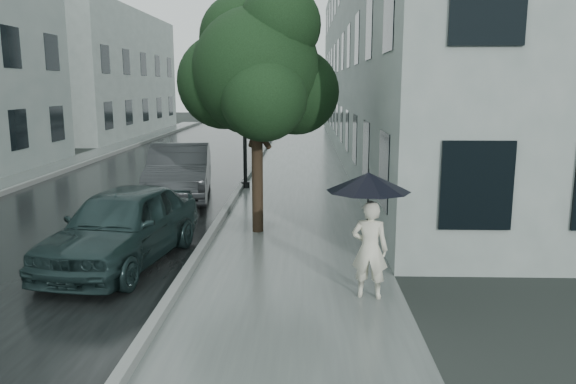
{
  "coord_description": "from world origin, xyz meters",
  "views": [
    {
      "loc": [
        0.45,
        -7.77,
        3.24
      ],
      "look_at": [
        0.14,
        2.38,
        1.3
      ],
      "focal_mm": 35.0,
      "sensor_mm": 36.0,
      "label": 1
    }
  ],
  "objects_px": {
    "car_near": "(123,225)",
    "street_tree": "(257,70)",
    "lamp_post": "(239,103)",
    "pedestrian": "(370,249)",
    "car_far": "(180,171)"
  },
  "relations": [
    {
      "from": "pedestrian",
      "to": "car_far",
      "type": "bearing_deg",
      "value": -47.25
    },
    {
      "from": "pedestrian",
      "to": "lamp_post",
      "type": "height_order",
      "value": "lamp_post"
    },
    {
      "from": "lamp_post",
      "to": "car_far",
      "type": "distance_m",
      "value": 2.98
    },
    {
      "from": "car_near",
      "to": "car_far",
      "type": "xyz_separation_m",
      "value": [
        -0.31,
        6.14,
        0.07
      ]
    },
    {
      "from": "car_near",
      "to": "pedestrian",
      "type": "bearing_deg",
      "value": -10.71
    },
    {
      "from": "car_near",
      "to": "street_tree",
      "type": "bearing_deg",
      "value": 56.5
    },
    {
      "from": "pedestrian",
      "to": "lamp_post",
      "type": "relative_size",
      "value": 0.33
    },
    {
      "from": "pedestrian",
      "to": "street_tree",
      "type": "distance_m",
      "value": 5.31
    },
    {
      "from": "street_tree",
      "to": "car_near",
      "type": "distance_m",
      "value": 4.4
    },
    {
      "from": "pedestrian",
      "to": "car_near",
      "type": "bearing_deg",
      "value": -8.06
    },
    {
      "from": "street_tree",
      "to": "car_near",
      "type": "bearing_deg",
      "value": -132.61
    },
    {
      "from": "street_tree",
      "to": "lamp_post",
      "type": "distance_m",
      "value": 5.52
    },
    {
      "from": "pedestrian",
      "to": "street_tree",
      "type": "height_order",
      "value": "street_tree"
    },
    {
      "from": "street_tree",
      "to": "car_far",
      "type": "xyz_separation_m",
      "value": [
        -2.58,
        3.67,
        -2.77
      ]
    },
    {
      "from": "lamp_post",
      "to": "car_far",
      "type": "bearing_deg",
      "value": -120.72
    }
  ]
}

